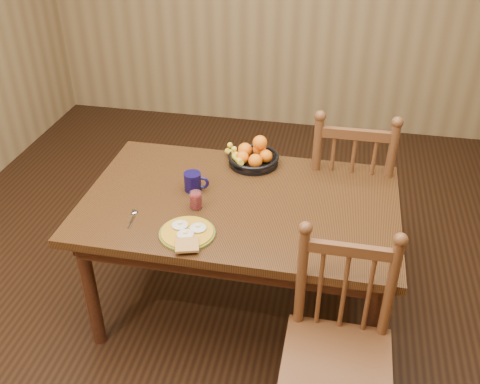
% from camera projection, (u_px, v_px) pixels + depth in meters
% --- Properties ---
extents(room, '(4.52, 5.02, 2.72)m').
position_uv_depth(room, '(240.00, 90.00, 2.40)').
color(room, black).
rests_on(room, ground).
extents(dining_table, '(1.60, 1.00, 0.75)m').
position_uv_depth(dining_table, '(240.00, 214.00, 2.78)').
color(dining_table, black).
rests_on(dining_table, ground).
extents(chair_far, '(0.49, 0.47, 1.07)m').
position_uv_depth(chair_far, '(348.00, 191.00, 3.22)').
color(chair_far, '#513218').
rests_on(chair_far, ground).
extents(chair_near, '(0.45, 0.43, 0.99)m').
position_uv_depth(chair_near, '(337.00, 351.00, 2.25)').
color(chair_near, '#513218').
rests_on(chair_near, ground).
extents(breakfast_plate, '(0.26, 0.30, 0.04)m').
position_uv_depth(breakfast_plate, '(187.00, 233.00, 2.48)').
color(breakfast_plate, '#59601E').
rests_on(breakfast_plate, dining_table).
extents(fork, '(0.06, 0.18, 0.00)m').
position_uv_depth(fork, '(175.00, 235.00, 2.48)').
color(fork, silver).
rests_on(fork, dining_table).
extents(spoon, '(0.04, 0.16, 0.01)m').
position_uv_depth(spoon, '(133.00, 215.00, 2.62)').
color(spoon, silver).
rests_on(spoon, dining_table).
extents(coffee_mug, '(0.13, 0.09, 0.10)m').
position_uv_depth(coffee_mug, '(194.00, 182.00, 2.78)').
color(coffee_mug, '#0E0934').
rests_on(coffee_mug, dining_table).
extents(juice_glass, '(0.06, 0.06, 0.09)m').
position_uv_depth(juice_glass, '(196.00, 201.00, 2.65)').
color(juice_glass, silver).
rests_on(juice_glass, dining_table).
extents(fruit_bowl, '(0.32, 0.29, 0.17)m').
position_uv_depth(fruit_bowl, '(253.00, 156.00, 3.02)').
color(fruit_bowl, black).
rests_on(fruit_bowl, dining_table).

